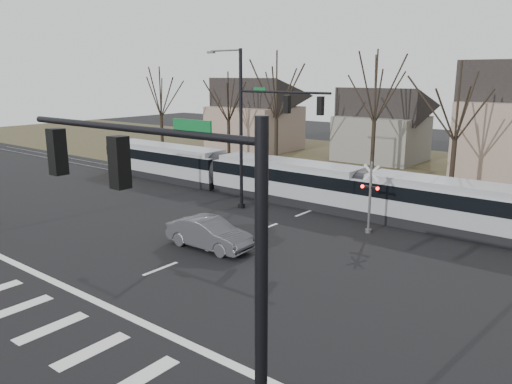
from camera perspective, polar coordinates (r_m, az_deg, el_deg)
The scene contains 14 objects.
ground at distance 22.21m, azimuth -14.81°, elevation -9.99°, with size 140.00×140.00×0.00m, color black.
grass_verge at distance 47.78m, azimuth 17.41°, elevation 2.27°, with size 140.00×28.00×0.01m, color #38331E.
crosswalk at distance 20.33m, azimuth -24.05°, elevation -12.98°, with size 27.00×2.60×0.01m.
stop_line at distance 21.29m, azimuth -18.74°, elevation -11.30°, with size 28.00×0.35×0.01m, color silver.
lane_dashes at distance 33.65m, azimuth 7.43°, elevation -1.66°, with size 0.18×30.00×0.01m.
rail_pair at distance 33.48m, azimuth 7.25°, elevation -1.69°, with size 90.00×1.52×0.06m.
tram at distance 34.82m, azimuth 3.43°, elevation 1.53°, with size 37.35×2.77×2.83m.
sedan at distance 25.44m, azimuth -5.36°, elevation -4.73°, with size 4.75×1.80×1.55m, color #414247.
signal_pole_near_right at distance 9.47m, azimuth -8.54°, elevation -8.15°, with size 6.72×0.44×8.00m.
signal_pole_far at distance 31.13m, azimuth 0.53°, elevation 7.90°, with size 9.28×0.44×10.20m.
rail_crossing_signal at distance 28.16m, azimuth 12.88°, elevation -0.88°, with size 1.08×0.36×4.00m.
tree_row at distance 40.84m, azimuth 17.43°, elevation 7.59°, with size 59.20×7.20×10.00m.
house_a at distance 58.92m, azimuth -0.14°, elevation 9.22°, with size 9.72×8.64×8.60m.
house_b at distance 52.82m, azimuth 14.22°, elevation 7.82°, with size 8.64×7.56×7.65m.
Camera 1 is at (16.62, -11.97, 8.60)m, focal length 35.00 mm.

